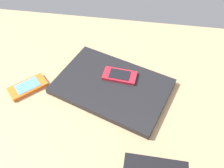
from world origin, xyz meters
TOP-DOWN VIEW (x-y plane):
  - desk_surface at (0.00, 0.00)cm, footprint 120.00×80.00cm
  - laptop_closed at (8.72, 4.31)cm, footprint 37.87×31.21cm
  - cell_phone_on_laptop at (10.55, 7.71)cm, footprint 10.40×5.98cm
  - cell_phone_on_desk at (-16.20, 0.59)cm, footprint 11.59×11.53cm

SIDE VIEW (x-z plane):
  - desk_surface at x=0.00cm, z-range 0.00..3.00cm
  - cell_phone_on_desk at x=-16.20cm, z-range 2.97..4.26cm
  - laptop_closed at x=8.72cm, z-range 3.00..4.87cm
  - cell_phone_on_laptop at x=10.55cm, z-range 4.84..5.88cm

